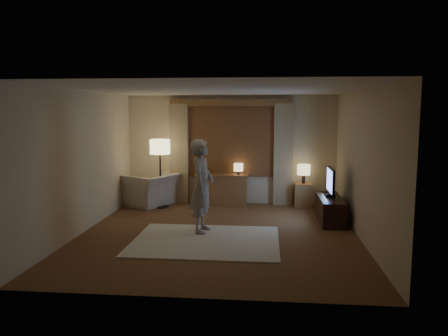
# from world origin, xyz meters

# --- Properties ---
(room) EXTENTS (5.04, 5.54, 2.64)m
(room) POSITION_xyz_m (0.00, 0.50, 1.33)
(room) COLOR brown
(room) RESTS_ON ground
(rug) EXTENTS (2.50, 2.00, 0.02)m
(rug) POSITION_xyz_m (-0.17, -0.45, 0.01)
(rug) COLOR beige
(rug) RESTS_ON floor
(sideboard) EXTENTS (1.20, 0.40, 0.70)m
(sideboard) POSITION_xyz_m (-0.20, 2.50, 0.35)
(sideboard) COLOR brown
(sideboard) RESTS_ON floor
(picture_frame) EXTENTS (0.16, 0.02, 0.20)m
(picture_frame) POSITION_xyz_m (-0.20, 2.50, 0.80)
(picture_frame) COLOR brown
(picture_frame) RESTS_ON sideboard
(plant) EXTENTS (0.17, 0.13, 0.30)m
(plant) POSITION_xyz_m (-0.60, 2.50, 0.85)
(plant) COLOR #999999
(plant) RESTS_ON sideboard
(table_lamp_sideboard) EXTENTS (0.22, 0.22, 0.30)m
(table_lamp_sideboard) POSITION_xyz_m (0.20, 2.50, 0.90)
(table_lamp_sideboard) COLOR black
(table_lamp_sideboard) RESTS_ON sideboard
(floor_lamp) EXTENTS (0.46, 0.46, 1.58)m
(floor_lamp) POSITION_xyz_m (-1.58, 2.11, 1.33)
(floor_lamp) COLOR black
(floor_lamp) RESTS_ON floor
(armchair) EXTENTS (1.43, 1.49, 0.75)m
(armchair) POSITION_xyz_m (-1.87, 2.33, 0.38)
(armchair) COLOR #C0B79E
(armchair) RESTS_ON floor
(side_table) EXTENTS (0.40, 0.40, 0.56)m
(side_table) POSITION_xyz_m (1.72, 2.45, 0.28)
(side_table) COLOR brown
(side_table) RESTS_ON floor
(table_lamp_side) EXTENTS (0.30, 0.30, 0.44)m
(table_lamp_side) POSITION_xyz_m (1.72, 2.45, 0.87)
(table_lamp_side) COLOR black
(table_lamp_side) RESTS_ON side_table
(tv_stand) EXTENTS (0.45, 1.40, 0.50)m
(tv_stand) POSITION_xyz_m (2.15, 1.16, 0.25)
(tv_stand) COLOR black
(tv_stand) RESTS_ON floor
(tv) EXTENTS (0.20, 0.81, 0.59)m
(tv) POSITION_xyz_m (2.15, 1.16, 0.82)
(tv) COLOR black
(tv) RESTS_ON tv_stand
(person) EXTENTS (0.47, 0.66, 1.70)m
(person) POSITION_xyz_m (-0.31, 0.08, 0.87)
(person) COLOR #9B968F
(person) RESTS_ON rug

